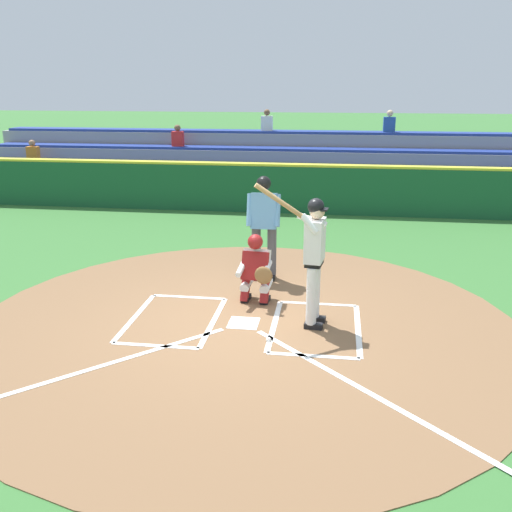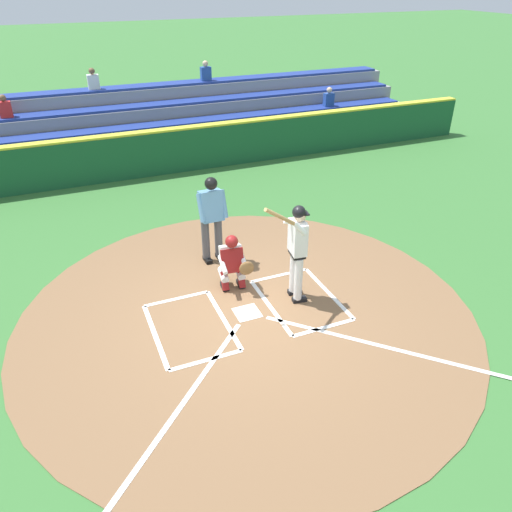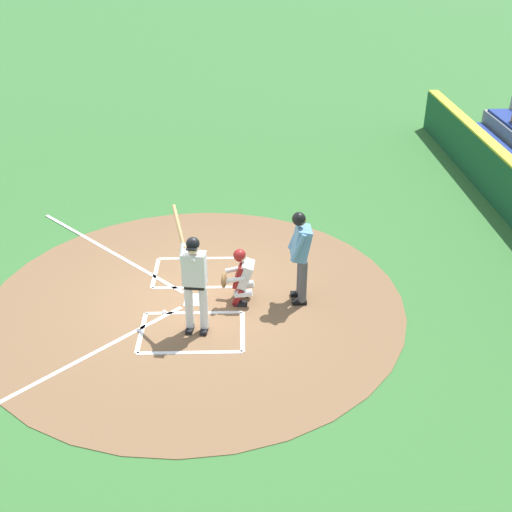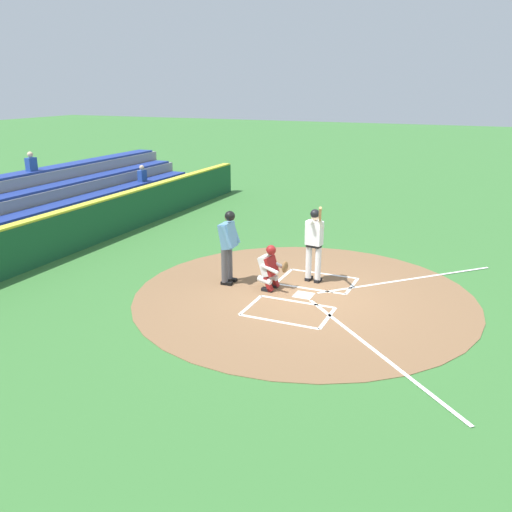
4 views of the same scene
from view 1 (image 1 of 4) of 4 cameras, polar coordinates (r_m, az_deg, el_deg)
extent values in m
plane|color=#387033|center=(8.33, -1.26, -6.86)|extent=(120.00, 120.00, 0.00)
cylinder|color=brown|center=(8.32, -1.26, -6.82)|extent=(8.00, 8.00, 0.01)
cube|color=white|center=(8.32, -1.26, -6.76)|extent=(0.44, 0.44, 0.01)
cube|color=white|center=(9.06, 6.26, -4.81)|extent=(1.20, 0.08, 0.01)
cube|color=white|center=(7.42, 5.76, -9.98)|extent=(1.20, 0.08, 0.01)
cube|color=white|center=(8.26, 1.85, -6.94)|extent=(0.08, 1.80, 0.01)
cube|color=white|center=(8.24, 10.24, -7.30)|extent=(0.08, 1.80, 0.01)
cube|color=white|center=(9.34, -6.75, -4.14)|extent=(1.20, 0.08, 0.01)
cube|color=white|center=(7.76, -10.12, -8.89)|extent=(1.20, 0.08, 0.01)
cube|color=white|center=(8.40, -4.31, -6.57)|extent=(0.08, 1.80, 0.01)
cube|color=white|center=(8.72, -12.08, -6.00)|extent=(0.08, 1.80, 0.01)
cube|color=white|center=(7.19, -21.29, -12.09)|extent=(3.73, 3.73, 0.01)
cube|color=white|center=(6.43, 15.00, -15.14)|extent=(3.73, 3.73, 0.01)
cylinder|color=white|center=(8.26, 5.94, -3.41)|extent=(0.15, 0.15, 0.84)
cube|color=black|center=(8.42, 6.12, -6.34)|extent=(0.27, 0.15, 0.09)
cylinder|color=white|center=(8.02, 5.61, -4.04)|extent=(0.15, 0.15, 0.84)
cube|color=black|center=(8.18, 5.80, -7.04)|extent=(0.27, 0.15, 0.09)
cube|color=black|center=(7.98, 5.88, -0.57)|extent=(0.26, 0.37, 0.10)
cube|color=white|center=(7.89, 5.95, 1.58)|extent=(0.29, 0.43, 0.60)
sphere|color=beige|center=(7.79, 6.19, 4.47)|extent=(0.21, 0.21, 0.21)
sphere|color=black|center=(7.78, 6.06, 4.98)|extent=(0.23, 0.23, 0.23)
cube|color=black|center=(7.77, 6.85, 4.68)|extent=(0.13, 0.18, 0.02)
cylinder|color=white|center=(7.85, 5.67, 3.60)|extent=(0.44, 0.15, 0.21)
cylinder|color=white|center=(7.64, 5.38, 3.25)|extent=(0.27, 0.13, 0.29)
cylinder|color=#AD7F4C|center=(7.53, 2.54, 5.44)|extent=(0.71, 0.27, 0.53)
cylinder|color=#AD7F4C|center=(7.65, 5.05, 3.74)|extent=(0.09, 0.10, 0.08)
cube|color=black|center=(9.07, 0.94, -4.47)|extent=(0.15, 0.27, 0.09)
cube|color=maroon|center=(8.98, 0.89, -3.64)|extent=(0.14, 0.25, 0.37)
cylinder|color=silver|center=(9.04, 1.03, -2.95)|extent=(0.19, 0.37, 0.21)
cube|color=black|center=(9.14, -1.02, -4.29)|extent=(0.15, 0.27, 0.09)
cube|color=maroon|center=(9.05, -1.09, -3.47)|extent=(0.14, 0.25, 0.37)
cylinder|color=silver|center=(9.11, -0.93, -2.78)|extent=(0.19, 0.37, 0.21)
cube|color=silver|center=(8.98, 0.06, -0.80)|extent=(0.44, 0.40, 0.52)
cube|color=maroon|center=(8.87, -0.11, -1.02)|extent=(0.44, 0.26, 0.46)
sphere|color=beige|center=(8.80, -0.04, 1.35)|extent=(0.21, 0.21, 0.21)
sphere|color=maroon|center=(8.78, -0.08, 1.44)|extent=(0.24, 0.24, 0.24)
cylinder|color=silver|center=(8.78, 1.06, -1.36)|extent=(0.14, 0.46, 0.20)
cylinder|color=silver|center=(8.87, -1.45, -1.16)|extent=(0.14, 0.46, 0.20)
ellipsoid|color=brown|center=(8.61, 0.76, -1.96)|extent=(0.29, 0.13, 0.28)
cylinder|color=#4C4C51|center=(10.03, 1.61, 0.47)|extent=(0.16, 0.16, 0.86)
cube|color=black|center=(10.12, 1.56, -2.14)|extent=(0.14, 0.28, 0.09)
cylinder|color=#4C4C51|center=(10.05, 0.02, 0.52)|extent=(0.16, 0.16, 0.86)
cube|color=black|center=(10.15, -0.01, -2.08)|extent=(0.14, 0.28, 0.09)
cube|color=#5B8EB7|center=(9.81, 0.81, 4.57)|extent=(0.45, 0.38, 0.66)
sphere|color=brown|center=(9.68, 0.79, 7.23)|extent=(0.22, 0.22, 0.22)
sphere|color=black|center=(9.66, 0.78, 7.33)|extent=(0.25, 0.25, 0.25)
cylinder|color=#5B8EB7|center=(9.71, 2.17, 4.60)|extent=(0.11, 0.29, 0.56)
cylinder|color=#5B8EB7|center=(9.76, -0.65, 4.67)|extent=(0.11, 0.29, 0.56)
sphere|color=white|center=(7.75, 1.28, -8.45)|extent=(0.07, 0.07, 0.07)
cube|color=#19512D|center=(15.31, 3.26, 6.72)|extent=(22.00, 0.36, 1.25)
cube|color=yellow|center=(15.20, 3.30, 9.15)|extent=(22.00, 0.32, 0.06)
cube|color=gray|center=(16.39, 3.54, 5.98)|extent=(20.00, 0.85, 0.45)
cube|color=navy|center=(16.34, 3.56, 6.89)|extent=(19.60, 0.72, 0.08)
cube|color=gray|center=(17.18, 3.78, 7.26)|extent=(20.00, 0.85, 0.90)
cube|color=navy|center=(17.10, 3.82, 8.88)|extent=(19.60, 0.72, 0.08)
cube|color=gray|center=(17.98, 4.01, 8.42)|extent=(20.00, 0.85, 1.35)
cube|color=navy|center=(17.89, 4.06, 10.69)|extent=(19.60, 0.72, 0.08)
cube|color=gray|center=(18.79, 4.21, 9.49)|extent=(20.00, 0.85, 1.80)
cube|color=navy|center=(18.69, 4.28, 12.34)|extent=(19.60, 0.72, 0.08)
cube|color=#284C9E|center=(18.64, 13.27, 12.77)|extent=(0.36, 0.22, 0.46)
sphere|color=beige|center=(18.62, 13.34, 13.81)|extent=(0.20, 0.20, 0.20)
cube|color=white|center=(18.71, 1.10, 13.22)|extent=(0.36, 0.22, 0.46)
sphere|color=brown|center=(18.69, 1.11, 14.26)|extent=(0.20, 0.20, 0.20)
cube|color=red|center=(18.45, -7.88, 11.61)|extent=(0.36, 0.22, 0.46)
sphere|color=brown|center=(18.42, -7.92, 12.66)|extent=(0.20, 0.20, 0.20)
cube|color=orange|center=(19.43, -21.53, 9.54)|extent=(0.36, 0.22, 0.46)
sphere|color=#9E7051|center=(19.40, -21.64, 10.53)|extent=(0.20, 0.20, 0.20)
camera|label=2|loc=(4.36, -76.96, 30.94)|focal=34.52mm
camera|label=3|loc=(12.59, 59.23, 23.80)|focal=43.29mm
camera|label=4|loc=(13.28, -68.21, 12.80)|focal=38.20mm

